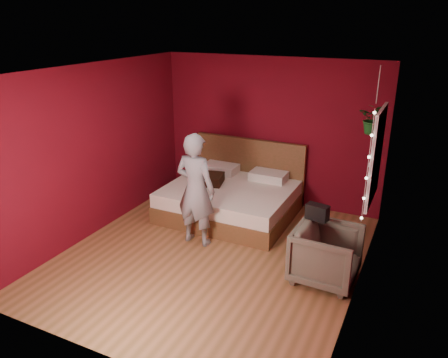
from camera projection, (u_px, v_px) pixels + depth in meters
floor at (213, 254)px, 6.29m from camera, size 4.50×4.50×0.00m
room_walls at (211, 142)px, 5.70m from camera, size 4.04×4.54×2.62m
window at (376, 156)px, 5.72m from camera, size 0.05×0.97×1.27m
fairy_lights at (368, 168)px, 5.29m from camera, size 0.04×0.04×1.45m
bed at (232, 197)px, 7.52m from camera, size 2.09×1.78×1.15m
person at (196, 190)px, 6.35m from camera, size 0.64×0.43×1.70m
armchair at (326, 254)px, 5.57m from camera, size 0.84×0.82×0.74m
handbag at (317, 212)px, 5.65m from camera, size 0.31×0.20×0.20m
throw_pillow at (210, 179)px, 7.49m from camera, size 0.53×0.53×0.16m
hanging_plant at (374, 119)px, 6.16m from camera, size 0.48×0.44×0.96m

